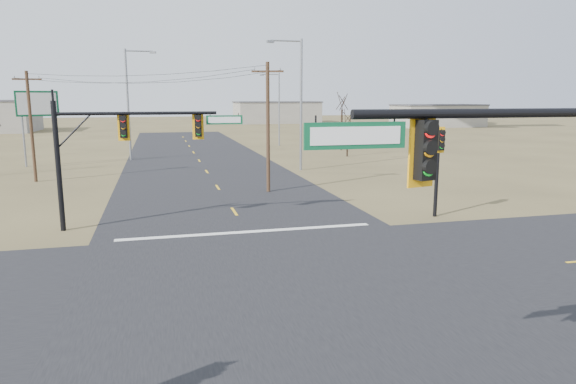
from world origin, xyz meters
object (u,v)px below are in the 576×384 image
(streetlight_a, at_px, (298,98))
(bare_tree_c, at_px, (348,117))
(mast_arm_far, at_px, (130,136))
(utility_pole_far, at_px, (31,124))
(bare_tree_d, at_px, (342,101))
(pedestal_signal_ne, at_px, (439,152))
(streetlight_b, at_px, (278,105))
(utility_pole_near, at_px, (268,125))
(highway_sign, at_px, (38,114))
(streetlight_c, at_px, (130,99))

(streetlight_a, relative_size, bare_tree_c, 2.07)
(mast_arm_far, xyz_separation_m, utility_pole_far, (-7.73, 15.94, -0.15))
(utility_pole_far, bearing_deg, bare_tree_d, 28.61)
(streetlight_a, bearing_deg, utility_pole_far, 171.61)
(bare_tree_d, bearing_deg, pedestal_signal_ne, -101.89)
(pedestal_signal_ne, relative_size, streetlight_b, 0.51)
(bare_tree_c, distance_m, bare_tree_d, 6.87)
(utility_pole_near, xyz_separation_m, streetlight_a, (4.67, 9.48, 1.76))
(pedestal_signal_ne, height_order, streetlight_a, streetlight_a)
(utility_pole_near, height_order, bare_tree_d, utility_pole_near)
(utility_pole_far, relative_size, highway_sign, 1.19)
(streetlight_a, distance_m, bare_tree_c, 12.19)
(utility_pole_near, xyz_separation_m, highway_sign, (-17.44, 17.82, 0.32))
(pedestal_signal_ne, height_order, utility_pole_near, utility_pole_near)
(pedestal_signal_ne, distance_m, streetlight_b, 42.05)
(mast_arm_far, relative_size, pedestal_signal_ne, 1.85)
(bare_tree_c, bearing_deg, bare_tree_d, 75.32)
(mast_arm_far, height_order, utility_pole_far, utility_pole_far)
(streetlight_b, xyz_separation_m, bare_tree_c, (4.37, -14.12, -1.07))
(streetlight_c, bearing_deg, streetlight_a, -23.49)
(utility_pole_near, relative_size, streetlight_b, 0.91)
(utility_pole_far, height_order, streetlight_a, streetlight_a)
(utility_pole_far, relative_size, bare_tree_d, 1.13)
(utility_pole_near, relative_size, bare_tree_d, 1.18)
(utility_pole_near, relative_size, utility_pole_far, 1.04)
(streetlight_c, relative_size, bare_tree_c, 2.05)
(bare_tree_d, bearing_deg, streetlight_b, 128.31)
(utility_pole_far, distance_m, streetlight_b, 34.34)
(streetlight_b, bearing_deg, utility_pole_far, -131.78)
(highway_sign, bearing_deg, pedestal_signal_ne, -71.82)
(utility_pole_far, height_order, highway_sign, utility_pole_far)
(utility_pole_near, bearing_deg, pedestal_signal_ne, -52.95)
(mast_arm_far, distance_m, bare_tree_c, 33.43)
(streetlight_a, height_order, streetlight_c, streetlight_a)
(mast_arm_far, relative_size, highway_sign, 1.29)
(mast_arm_far, distance_m, bare_tree_d, 39.64)
(utility_pole_near, height_order, bare_tree_c, utility_pole_near)
(utility_pole_near, relative_size, highway_sign, 1.24)
(streetlight_a, height_order, streetlight_b, streetlight_a)
(pedestal_signal_ne, bearing_deg, streetlight_b, 90.89)
(pedestal_signal_ne, bearing_deg, utility_pole_far, 144.98)
(bare_tree_c, bearing_deg, streetlight_c, 174.46)
(pedestal_signal_ne, xyz_separation_m, streetlight_a, (-2.41, 18.86, 2.77))
(streetlight_a, distance_m, streetlight_b, 23.44)
(streetlight_c, bearing_deg, highway_sign, -145.61)
(mast_arm_far, xyz_separation_m, highway_sign, (-9.11, 25.37, 0.34))
(pedestal_signal_ne, bearing_deg, streetlight_a, 99.76)
(utility_pole_far, bearing_deg, streetlight_a, 3.01)
(utility_pole_near, height_order, streetlight_b, streetlight_b)
(utility_pole_far, xyz_separation_m, streetlight_b, (24.32, 24.23, 0.97))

